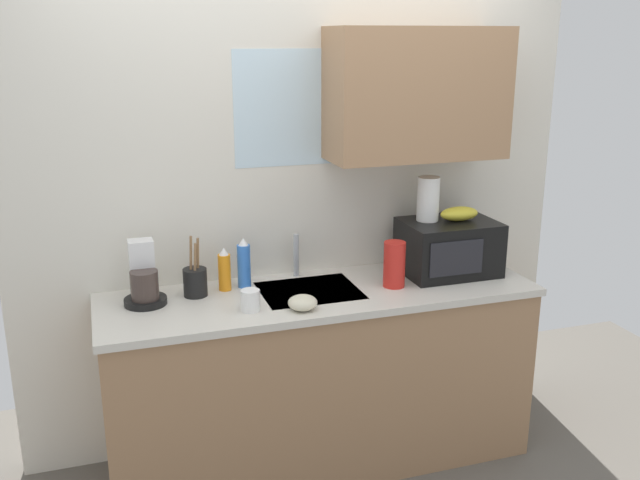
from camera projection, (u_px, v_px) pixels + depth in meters
kitchen_wall_assembly at (320, 182)px, 3.50m from camera, size 2.83×0.42×2.50m
counter_unit at (320, 375)px, 3.44m from camera, size 2.06×0.63×0.90m
sink_faucet at (296, 255)px, 3.49m from camera, size 0.03×0.03×0.22m
microwave at (449, 247)px, 3.53m from camera, size 0.46×0.35×0.27m
banana_bunch at (459, 214)px, 3.50m from camera, size 0.20×0.11×0.07m
paper_towel_roll at (428, 199)px, 3.48m from camera, size 0.11×0.11×0.22m
coffee_maker at (144, 280)px, 3.15m from camera, size 0.19×0.21×0.28m
dish_soap_bottle_blue at (244, 264)px, 3.34m from camera, size 0.06×0.06×0.24m
dish_soap_bottle_orange at (224, 270)px, 3.31m from camera, size 0.06×0.06×0.21m
cereal_canister at (394, 264)px, 3.35m from camera, size 0.10×0.10×0.22m
mug_white at (250, 300)px, 3.07m from camera, size 0.08×0.08×0.09m
utensil_crock at (195, 281)px, 3.24m from camera, size 0.11×0.11×0.29m
small_bowl at (303, 303)px, 3.08m from camera, size 0.13×0.13×0.06m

